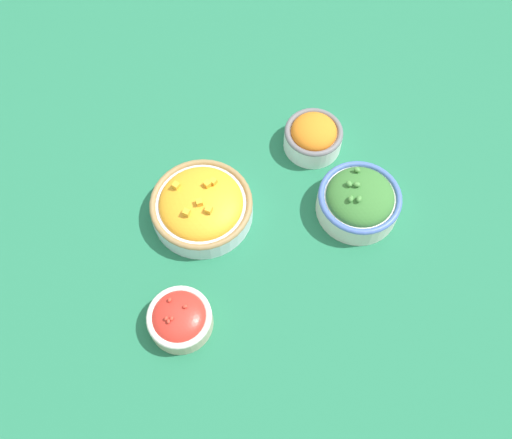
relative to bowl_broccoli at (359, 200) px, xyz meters
name	(u,v)px	position (x,y,z in m)	size (l,w,h in m)	color
ground_plane	(256,226)	(-0.20, 0.04, -0.04)	(3.00, 3.00, 0.00)	#23704C
bowl_broccoli	(359,200)	(0.00, 0.00, 0.00)	(0.16, 0.16, 0.09)	silver
bowl_squash	(202,206)	(-0.28, 0.11, 0.00)	(0.20, 0.20, 0.08)	silver
bowl_cherry_tomatoes	(180,318)	(-0.40, -0.08, -0.01)	(0.12, 0.12, 0.06)	beige
bowl_carrots	(313,136)	(-0.01, 0.17, 0.00)	(0.12, 0.12, 0.07)	white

